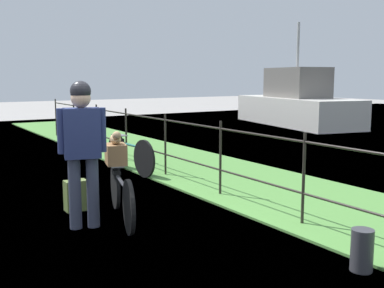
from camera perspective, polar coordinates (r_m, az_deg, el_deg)
ground_plane at (r=5.20m, az=-10.61°, el=-11.29°), size 60.00×60.00×0.00m
grass_strip at (r=6.81m, az=13.39°, el=-6.55°), size 27.00×2.40×0.03m
iron_fence at (r=6.11m, az=8.01°, el=-2.14°), size 18.04×0.04×1.10m
bicycle_main at (r=5.72m, az=-8.67°, el=-6.00°), size 1.65×0.49×0.62m
wooden_crate at (r=6.02m, az=-9.31°, el=-1.24°), size 0.41×0.33×0.26m
terrier_dog at (r=5.97m, az=-9.32°, el=0.69°), size 0.32×0.21×0.18m
cyclist_person at (r=5.38m, az=-13.30°, el=0.30°), size 0.36×0.52×1.68m
backpack_on_paving at (r=6.26m, az=-14.03°, el=-6.13°), size 0.18×0.28×0.40m
mooring_bollard at (r=4.52m, az=20.09°, el=-12.11°), size 0.20×0.20×0.38m
bicycle_parked at (r=8.52m, az=-7.67°, el=-1.17°), size 1.67×0.20×0.66m
moored_boat_near at (r=17.44m, az=12.64°, el=4.80°), size 5.84×3.09×3.67m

